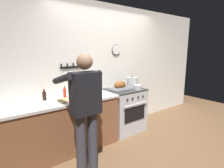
{
  "coord_description": "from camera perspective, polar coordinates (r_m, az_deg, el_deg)",
  "views": [
    {
      "loc": [
        -2.15,
        -1.72,
        1.71
      ],
      "look_at": [
        -0.21,
        0.85,
        1.08
      ],
      "focal_mm": 28.6,
      "sensor_mm": 36.0,
      "label": 1
    }
  ],
  "objects": [
    {
      "name": "bottle_soy_sauce",
      "position": [
        3.07,
        -20.82,
        -3.54
      ],
      "size": [
        0.06,
        0.06,
        0.18
      ],
      "color": "black",
      "rests_on": "counter_block"
    },
    {
      "name": "stove",
      "position": [
        3.81,
        4.0,
        -8.22
      ],
      "size": [
        0.76,
        0.67,
        0.9
      ],
      "color": "#BCBCC1",
      "rests_on": "ground"
    },
    {
      "name": "wall_back",
      "position": [
        3.77,
        -1.99,
        4.86
      ],
      "size": [
        6.0,
        0.13,
        2.6
      ],
      "color": "white",
      "rests_on": "ground"
    },
    {
      "name": "bottle_wine_red",
      "position": [
        3.39,
        -7.27,
        -0.64
      ],
      "size": [
        0.07,
        0.07,
        0.3
      ],
      "color": "#47141E",
      "rests_on": "counter_block"
    },
    {
      "name": "person_cook",
      "position": [
        2.43,
        -8.59,
        -7.15
      ],
      "size": [
        0.51,
        0.63,
        1.66
      ],
      "rotation": [
        0.0,
        0.0,
        1.71
      ],
      "color": "#383842",
      "rests_on": "ground"
    },
    {
      "name": "cutting_board",
      "position": [
        2.97,
        -13.3,
        -4.8
      ],
      "size": [
        0.36,
        0.24,
        0.02
      ],
      "primitive_type": "cube",
      "color": "tan",
      "rests_on": "counter_block"
    },
    {
      "name": "bottle_dish_soap",
      "position": [
        3.47,
        -4.15,
        -0.9
      ],
      "size": [
        0.07,
        0.07,
        0.22
      ],
      "color": "#338CCC",
      "rests_on": "counter_block"
    },
    {
      "name": "ground_plane",
      "position": [
        3.24,
        13.06,
        -21.05
      ],
      "size": [
        8.0,
        8.0,
        0.0
      ],
      "primitive_type": "plane",
      "color": "brown"
    },
    {
      "name": "stock_pot",
      "position": [
        3.81,
        6.46,
        0.47
      ],
      "size": [
        0.23,
        0.23,
        0.25
      ],
      "color": "#B7B7BC",
      "rests_on": "stove"
    },
    {
      "name": "roasting_pan",
      "position": [
        3.59,
        2.55,
        -0.56
      ],
      "size": [
        0.35,
        0.26,
        0.19
      ],
      "color": "#B7B7BC",
      "rests_on": "stove"
    },
    {
      "name": "counter_block",
      "position": [
        3.13,
        -16.59,
        -13.06
      ],
      "size": [
        2.03,
        0.65,
        0.9
      ],
      "color": "brown",
      "rests_on": "ground"
    },
    {
      "name": "bottle_hot_sauce",
      "position": [
        3.09,
        -14.87,
        -2.82
      ],
      "size": [
        0.05,
        0.05,
        0.21
      ],
      "color": "red",
      "rests_on": "counter_block"
    },
    {
      "name": "saucepan",
      "position": [
        3.66,
        8.23,
        -1.05
      ],
      "size": [
        0.17,
        0.17,
        0.09
      ],
      "color": "#B7B7BC",
      "rests_on": "stove"
    }
  ]
}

